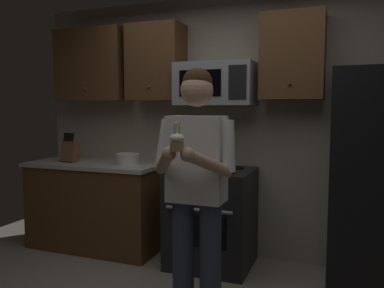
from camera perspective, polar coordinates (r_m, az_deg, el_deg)
The scene contains 9 objects.
wall_back at distance 3.99m, azimuth 6.68°, elevation 2.42°, with size 4.40×0.10×2.60m, color #B7AD99.
oven_range at distance 3.79m, azimuth 2.84°, elevation -10.56°, with size 0.76×0.70×0.93m.
microwave at distance 3.77m, azimuth 3.49°, elevation 8.67°, with size 0.74×0.41×0.40m.
cabinet_row_upper at distance 4.05m, azimuth -4.23°, elevation 11.69°, with size 2.78×0.36×0.76m.
counter_left at distance 4.37m, azimuth -13.68°, elevation -8.56°, with size 1.44×0.66×0.92m.
knife_block at distance 4.40m, azimuth -17.25°, elevation -0.96°, with size 0.16×0.15×0.32m.
bowl_large_white at distance 4.05m, azimuth -9.32°, elevation -2.13°, with size 0.24×0.24×0.11m.
person at distance 2.67m, azimuth 0.61°, elevation -5.51°, with size 0.60×0.48×1.76m.
cupcake at distance 2.32m, azimuth -2.19°, elevation 0.32°, with size 0.09×0.09×0.17m.
Camera 1 is at (0.97, -2.11, 1.49)m, focal length 36.76 mm.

